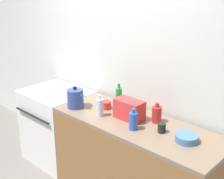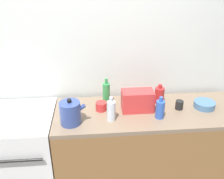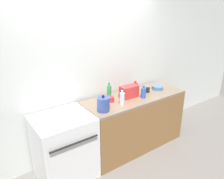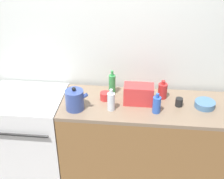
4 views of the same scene
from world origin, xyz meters
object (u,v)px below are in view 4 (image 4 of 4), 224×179
object	(u,v)px
bottle_red	(163,91)
cup_red	(105,96)
kettle	(75,100)
stove	(31,132)
bottle_blue	(157,104)
bowl	(205,104)
bottle_clear	(111,101)
toaster	(139,94)
bottle_green	(112,84)
cup_black	(179,102)

from	to	relation	value
bottle_red	cup_red	world-z (taller)	bottle_red
kettle	stove	bearing A→B (deg)	164.42
bottle_blue	bowl	bearing A→B (deg)	16.38
kettle	bottle_clear	world-z (taller)	kettle
stove	bottle_red	distance (m)	1.47
bottle_clear	bottle_red	bearing A→B (deg)	28.66
toaster	bottle_clear	world-z (taller)	bottle_clear
bottle_green	bottle_red	bearing A→B (deg)	-3.75
bottle_red	cup_red	xyz separation A→B (m)	(-0.56, -0.09, -0.04)
bottle_red	bowl	distance (m)	0.42
cup_red	bottle_clear	bearing A→B (deg)	-65.73
bottle_clear	cup_black	world-z (taller)	bottle_clear
cup_red	bottle_red	bearing A→B (deg)	9.50
stove	bottle_green	distance (m)	1.03
bottle_blue	bottle_clear	bearing A→B (deg)	179.85
bottle_clear	cup_red	xyz separation A→B (m)	(-0.08, 0.17, -0.05)
bottle_green	cup_black	xyz separation A→B (m)	(0.66, -0.17, -0.07)
stove	toaster	bearing A→B (deg)	0.74
kettle	toaster	xyz separation A→B (m)	(0.59, 0.17, -0.00)
toaster	bottle_red	distance (m)	0.26
kettle	bowl	xyz separation A→B (m)	(1.22, 0.16, -0.07)
bottle_blue	bottle_red	world-z (taller)	bottle_blue
stove	cup_red	xyz separation A→B (m)	(0.80, 0.04, 0.48)
toaster	bottle_red	world-z (taller)	same
stove	bottle_blue	bearing A→B (deg)	-5.77
stove	cup_black	xyz separation A→B (m)	(1.52, -0.00, 0.48)
bottle_green	cup_red	xyz separation A→B (m)	(-0.06, -0.13, -0.07)
toaster	bottle_green	world-z (taller)	bottle_green
stove	bottle_red	bearing A→B (deg)	5.60
kettle	cup_black	bearing A→B (deg)	8.70
bottle_green	cup_red	world-z (taller)	bottle_green
kettle	bottle_blue	world-z (taller)	kettle
cup_black	cup_red	bearing A→B (deg)	176.58
bottle_blue	bottle_red	xyz separation A→B (m)	(0.06, 0.27, -0.00)
kettle	bottle_red	world-z (taller)	kettle
cup_black	bowl	distance (m)	0.24
toaster	cup_black	distance (m)	0.39
bottle_green	cup_black	size ratio (longest dim) A/B	3.10
stove	bottle_green	size ratio (longest dim) A/B	3.56
bowl	cup_red	bearing A→B (deg)	177.83
bottle_clear	cup_red	distance (m)	0.19
stove	bowl	size ratio (longest dim) A/B	4.75
toaster	bottle_red	size ratio (longest dim) A/B	1.48
bottle_blue	bottle_green	bearing A→B (deg)	145.88
bottle_blue	bowl	xyz separation A→B (m)	(0.46, 0.14, -0.05)
cup_red	bowl	size ratio (longest dim) A/B	0.52
bottle_clear	cup_red	bearing A→B (deg)	114.27
kettle	cup_red	size ratio (longest dim) A/B	2.35
bottle_clear	bottle_blue	xyz separation A→B (m)	(0.42, -0.00, -0.01)
toaster	bottle_red	xyz separation A→B (m)	(0.23, 0.12, -0.02)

